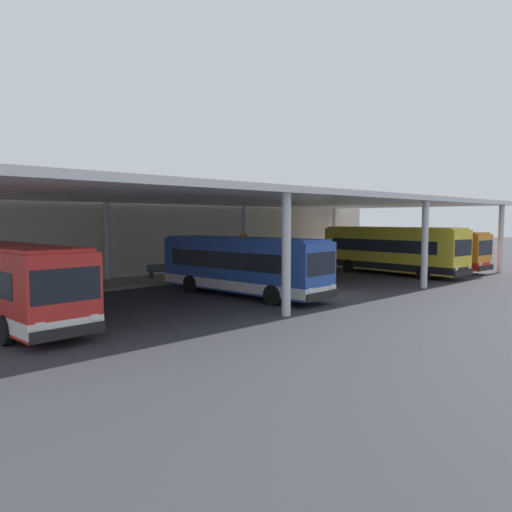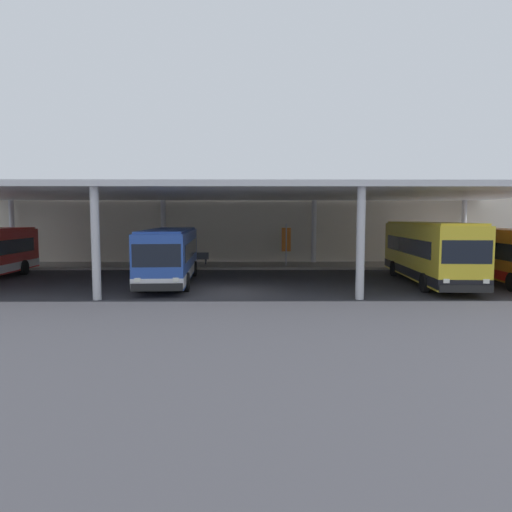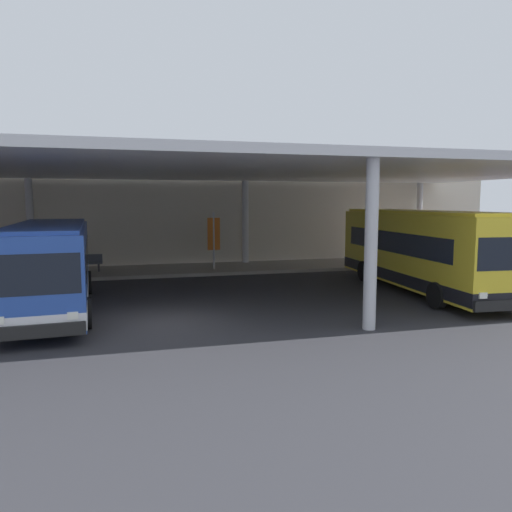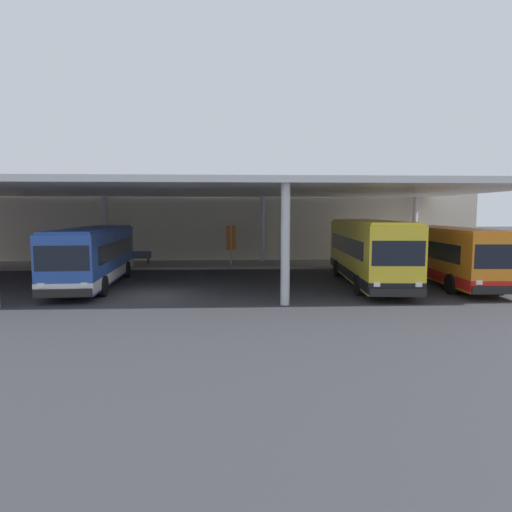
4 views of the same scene
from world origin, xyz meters
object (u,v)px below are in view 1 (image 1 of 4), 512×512
bus_nearest_bay (6,283)px  bus_far_bay (421,250)px  bench_waiting (160,271)px  banner_sign (243,248)px  bus_second_bay (242,265)px  bus_middle_bay (391,250)px

bus_nearest_bay → bus_far_bay: bearing=-2.0°
bus_nearest_bay → bench_waiting: size_ratio=5.90×
bench_waiting → banner_sign: banner_sign is taller
bus_second_bay → banner_sign: 10.92m
bus_far_bay → bench_waiting: (-19.23, 9.03, -0.99)m
bus_nearest_bay → banner_sign: bearing=20.3°
bus_second_bay → bench_waiting: bus_second_bay is taller
bus_second_bay → banner_sign: banner_sign is taller
bus_middle_bay → banner_sign: bearing=133.6°
bus_nearest_bay → bus_second_bay: (11.64, -0.91, 0.00)m
bus_second_bay → bus_middle_bay: (15.18, -0.13, 0.19)m
bus_nearest_bay → banner_sign: size_ratio=3.32×
bus_middle_bay → bus_far_bay: bearing=-0.4°
bus_second_bay → bench_waiting: size_ratio=5.92×
bus_middle_bay → banner_sign: 11.21m
bench_waiting → banner_sign: 7.12m
bus_nearest_bay → banner_sign: (19.08, 7.08, 0.32)m
bus_nearest_bay → bus_second_bay: size_ratio=1.00×
bus_middle_bay → banner_sign: (-7.73, 8.12, 0.14)m
bus_far_bay → banner_sign: (-12.29, 8.15, 0.32)m
bus_nearest_bay → bus_middle_bay: (26.81, -1.04, 0.19)m
bus_nearest_bay → bench_waiting: 14.55m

